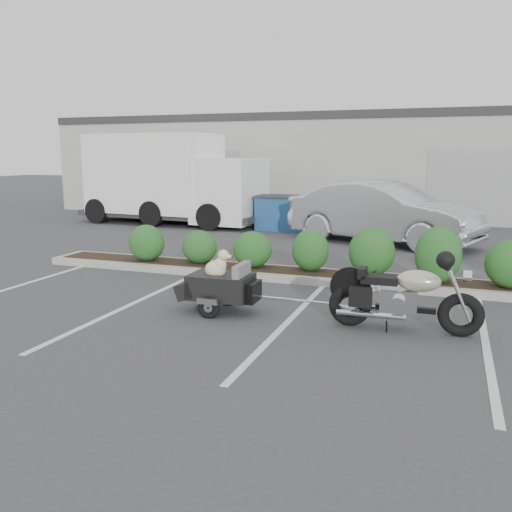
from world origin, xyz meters
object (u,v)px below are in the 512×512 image
(motorcycle, at_px, (404,297))
(delivery_truck, at_px, (172,181))
(sedan, at_px, (383,213))
(dumpster, at_px, (283,212))
(pet_trailer, at_px, (220,285))

(motorcycle, relative_size, delivery_truck, 0.30)
(motorcycle, xyz_separation_m, sedan, (-1.21, 7.62, 0.37))
(dumpster, bearing_deg, sedan, -27.82)
(pet_trailer, distance_m, delivery_truck, 11.37)
(pet_trailer, height_order, dumpster, dumpster)
(dumpster, bearing_deg, pet_trailer, -79.88)
(sedan, bearing_deg, delivery_truck, 95.23)
(pet_trailer, relative_size, dumpster, 0.98)
(motorcycle, distance_m, pet_trailer, 2.78)
(dumpster, bearing_deg, delivery_truck, 175.40)
(sedan, bearing_deg, pet_trailer, -171.75)
(sedan, bearing_deg, dumpster, 83.06)
(motorcycle, xyz_separation_m, dumpster, (-4.60, 9.35, 0.08))
(motorcycle, relative_size, dumpster, 1.23)
(motorcycle, distance_m, sedan, 7.73)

